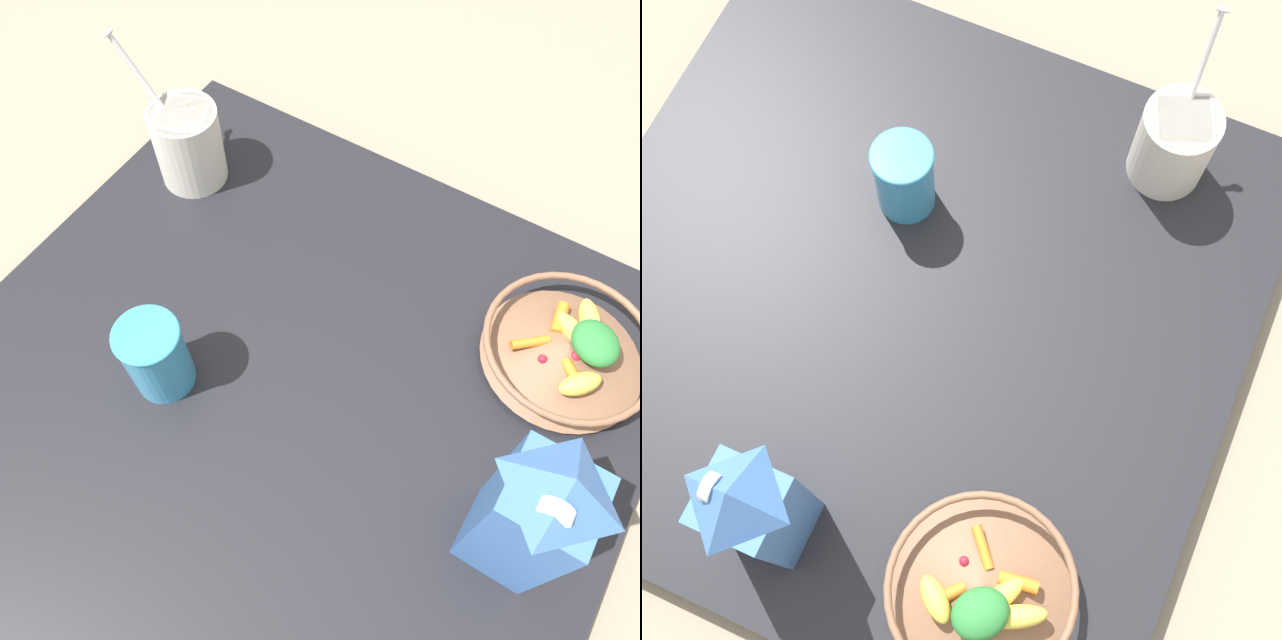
# 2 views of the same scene
# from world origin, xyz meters

# --- Properties ---
(ground_plane) EXTENTS (6.00, 6.00, 0.00)m
(ground_plane) POSITION_xyz_m (0.00, 0.00, 0.00)
(ground_plane) COLOR gray
(countertop) EXTENTS (0.92, 0.92, 0.05)m
(countertop) POSITION_xyz_m (0.00, 0.00, 0.02)
(countertop) COLOR black
(countertop) RESTS_ON ground_plane
(fruit_bowl) EXTENTS (0.23, 0.23, 0.08)m
(fruit_bowl) POSITION_xyz_m (0.31, 0.25, 0.08)
(fruit_bowl) COLOR brown
(fruit_bowl) RESTS_ON countertop
(milk_carton) EXTENTS (0.09, 0.09, 0.27)m
(milk_carton) POSITION_xyz_m (0.33, -0.02, 0.18)
(milk_carton) COLOR #3D6BB2
(milk_carton) RESTS_ON countertop
(yogurt_tub) EXTENTS (0.16, 0.11, 0.24)m
(yogurt_tub) POSITION_xyz_m (-0.34, 0.26, 0.12)
(yogurt_tub) COLOR silver
(yogurt_tub) RESTS_ON countertop
(drinking_cup) EXTENTS (0.09, 0.09, 0.13)m
(drinking_cup) POSITION_xyz_m (-0.15, -0.06, 0.11)
(drinking_cup) COLOR #3893C6
(drinking_cup) RESTS_ON countertop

